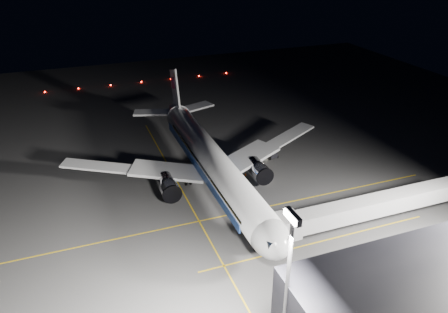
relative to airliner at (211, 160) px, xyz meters
name	(u,v)px	position (x,y,z in m)	size (l,w,h in m)	color
ground	(213,187)	(1.08, 0.00, -5.16)	(200.00, 200.00, 0.00)	#4C4C4F
guide_line_main	(232,214)	(11.08, 0.00, -5.16)	(0.25, 80.00, 0.01)	gold
guide_line_cross	(183,192)	(1.08, -6.00, -5.16)	(70.00, 0.25, 0.01)	gold
guide_line_side	(319,242)	(23.08, 10.00, -5.16)	(0.25, 40.00, 0.01)	gold
airliner	(211,160)	(0.00, 0.00, 0.00)	(61.48, 54.22, 16.64)	silver
jet_bridge	(366,208)	(23.08, 18.06, -0.58)	(3.60, 34.40, 6.30)	#B2B2B7
floodlight_mast_south	(287,283)	(41.08, -6.01, 7.21)	(2.40, 0.67, 20.70)	#59595E
taxiway_lights	(141,82)	(-70.92, 0.00, -4.94)	(0.44, 60.44, 0.44)	#FF140A
baggage_tug	(271,153)	(-6.41, 16.03, -4.26)	(2.92, 2.46, 1.95)	black
safety_cone_a	(245,174)	(-0.77, 7.57, -4.85)	(0.41, 0.41, 0.62)	#FD4F0A
safety_cone_b	(225,172)	(-3.25, 4.00, -4.89)	(0.37, 0.37, 0.55)	#FD4F0A
safety_cone_c	(224,170)	(-4.15, 4.31, -4.91)	(0.34, 0.34, 0.52)	#FD4F0A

